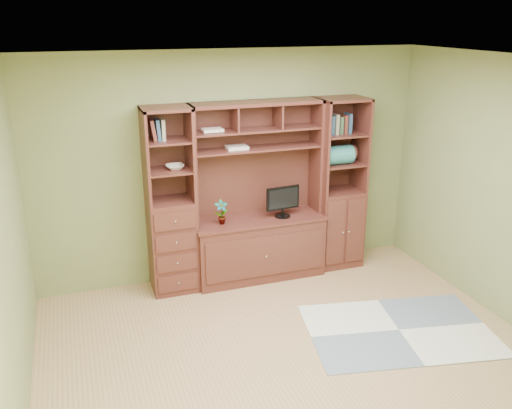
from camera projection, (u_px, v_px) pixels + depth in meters
name	position (u px, v px, depth m)	size (l,w,h in m)	color
room	(304.00, 227.00, 4.40)	(4.60, 4.10, 2.64)	tan
center_hutch	(259.00, 194.00, 6.11)	(1.54, 0.53, 2.05)	#4D211A
left_tower	(170.00, 202.00, 5.84)	(0.50, 0.45, 2.05)	#4D211A
right_tower	(339.00, 184.00, 6.46)	(0.55, 0.45, 2.05)	#4D211A
rug	(399.00, 330.00, 5.32)	(1.78, 1.18, 0.01)	#A3A8A8
monitor	(283.00, 196.00, 6.18)	(0.41, 0.18, 0.50)	black
orchid	(221.00, 212.00, 5.99)	(0.15, 0.10, 0.28)	#A86439
magazines	(237.00, 147.00, 5.94)	(0.23, 0.17, 0.04)	beige
bowl	(175.00, 167.00, 5.73)	(0.19, 0.19, 0.05)	silver
blanket_teal	(336.00, 155.00, 6.27)	(0.38, 0.22, 0.22)	#2C7572
blanket_red	(342.00, 153.00, 6.43)	(0.33, 0.18, 0.18)	brown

